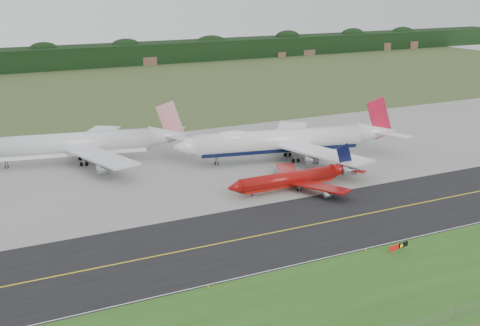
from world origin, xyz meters
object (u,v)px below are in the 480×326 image
Objects in this scene: jet_ba_747 at (287,140)px; jet_star_tail at (81,144)px; jet_red_737 at (295,178)px; taxiway_sign at (399,246)px.

jet_ba_747 reaches higher than jet_star_tail.
jet_star_tail is at bearing 129.48° from jet_red_737.
jet_ba_747 is at bearing 62.33° from jet_red_737.
jet_ba_747 is 68.88m from taxiway_sign.
jet_ba_747 is 13.14× the size of taxiway_sign.
jet_red_737 is 62.66m from jet_star_tail.
jet_ba_747 reaches higher than jet_red_737.
jet_red_737 is at bearing -50.52° from jet_star_tail.
jet_ba_747 is 27.51m from jet_red_737.
taxiway_sign is at bearing -68.39° from jet_star_tail.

